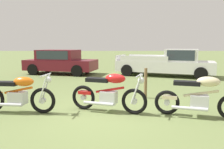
{
  "coord_description": "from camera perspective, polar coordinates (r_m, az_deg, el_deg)",
  "views": [
    {
      "loc": [
        0.17,
        -5.27,
        1.71
      ],
      "look_at": [
        0.15,
        1.22,
        0.84
      ],
      "focal_mm": 35.18,
      "sensor_mm": 36.0,
      "label": 1
    }
  ],
  "objects": [
    {
      "name": "motorcycle_red",
      "position": [
        5.62,
        -0.73,
        -4.82
      ],
      "size": [
        1.96,
        0.91,
        1.02
      ],
      "rotation": [
        0.0,
        0.0,
        -0.31
      ],
      "color": "black",
      "rests_on": "ground"
    },
    {
      "name": "pickup_truck_white",
      "position": [
        12.56,
        14.79,
        3.03
      ],
      "size": [
        5.52,
        3.59,
        1.49
      ],
      "rotation": [
        0.0,
        0.0,
        -0.37
      ],
      "color": "silver",
      "rests_on": "ground"
    },
    {
      "name": "motorcycle_cream",
      "position": [
        5.6,
        21.94,
        -5.47
      ],
      "size": [
        1.98,
        0.91,
        1.02
      ],
      "rotation": [
        0.0,
        0.0,
        -0.31
      ],
      "color": "black",
      "rests_on": "ground"
    },
    {
      "name": "fence_post_wooden",
      "position": [
        7.17,
        8.84,
        -2.24
      ],
      "size": [
        0.1,
        0.1,
        0.98
      ],
      "primitive_type": "cylinder",
      "color": "brown",
      "rests_on": "ground"
    },
    {
      "name": "motorcycle_orange",
      "position": [
        6.06,
        -23.19,
        -4.72
      ],
      "size": [
        2.01,
        0.64,
        1.02
      ],
      "rotation": [
        0.0,
        0.0,
        -0.11
      ],
      "color": "black",
      "rests_on": "ground"
    },
    {
      "name": "car_burgundy",
      "position": [
        13.4,
        -13.23,
        3.54
      ],
      "size": [
        4.38,
        2.65,
        1.43
      ],
      "rotation": [
        0.0,
        0.0,
        -0.23
      ],
      "color": "maroon",
      "rests_on": "ground"
    },
    {
      "name": "ground_plane",
      "position": [
        5.55,
        -1.63,
        -10.31
      ],
      "size": [
        120.0,
        120.0,
        0.0
      ],
      "primitive_type": "plane",
      "color": "olive"
    }
  ]
}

